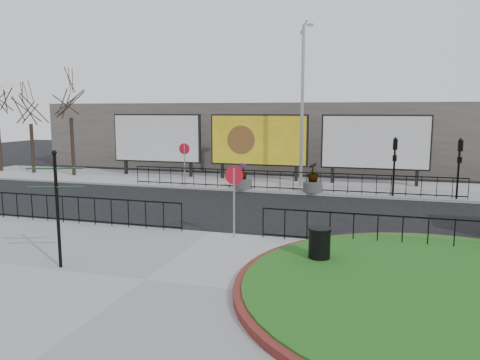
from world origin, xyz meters
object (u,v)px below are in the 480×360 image
at_px(billboard_mid, 259,140).
at_px(litter_bin, 319,247).
at_px(planter_c, 313,181).
at_px(fingerpost_sign, 57,198).
at_px(planter_a, 243,180).
at_px(lamp_post, 302,104).

xyz_separation_m(billboard_mid, litter_bin, (5.68, -15.57, -1.93)).
distance_m(litter_bin, planter_c, 12.13).
bearing_deg(billboard_mid, planter_c, -42.45).
bearing_deg(litter_bin, fingerpost_sign, -162.47).
xyz_separation_m(billboard_mid, planter_a, (0.00, -3.57, -2.00)).
bearing_deg(litter_bin, planter_a, 115.34).
relative_size(billboard_mid, litter_bin, 5.74).
height_order(billboard_mid, planter_c, billboard_mid).
relative_size(fingerpost_sign, litter_bin, 3.03).
xyz_separation_m(planter_a, planter_c, (3.90, 0.00, 0.10)).
distance_m(fingerpost_sign, planter_a, 14.31).
relative_size(planter_a, planter_c, 0.90).
bearing_deg(lamp_post, litter_bin, -78.87).
relative_size(lamp_post, litter_bin, 8.55).
relative_size(lamp_post, planter_c, 5.80).
xyz_separation_m(lamp_post, fingerpost_sign, (-4.24, -15.78, -2.73)).
relative_size(lamp_post, fingerpost_sign, 2.82).
height_order(lamp_post, fingerpost_sign, lamp_post).
xyz_separation_m(billboard_mid, fingerpost_sign, (-1.23, -17.75, -0.50)).
height_order(billboard_mid, litter_bin, billboard_mid).
bearing_deg(billboard_mid, fingerpost_sign, -93.96).
height_order(fingerpost_sign, planter_c, fingerpost_sign).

